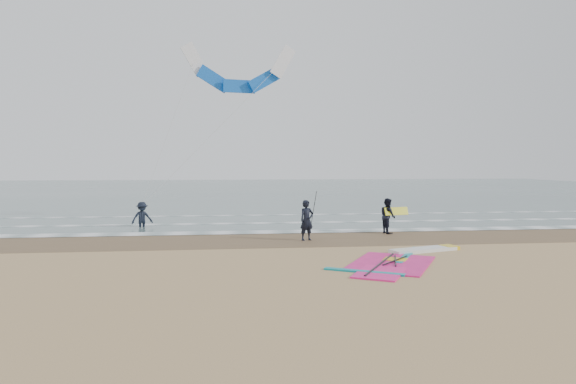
{
  "coord_description": "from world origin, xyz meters",
  "views": [
    {
      "loc": [
        -3.91,
        -17.07,
        3.47
      ],
      "look_at": [
        -1.3,
        5.0,
        2.2
      ],
      "focal_mm": 32.0,
      "sensor_mm": 36.0,
      "label": 1
    }
  ],
  "objects": [
    {
      "name": "surf_kite",
      "position": [
        -3.21,
        13.1,
        8.63
      ],
      "size": [
        8.62,
        2.4,
        9.24
      ],
      "color": "white",
      "rests_on": "ground"
    },
    {
      "name": "ground",
      "position": [
        0.0,
        0.0,
        0.0
      ],
      "size": [
        120.0,
        120.0,
        0.0
      ],
      "primitive_type": "plane",
      "color": "tan",
      "rests_on": "ground"
    },
    {
      "name": "person_walking",
      "position": [
        3.9,
        7.22,
        0.87
      ],
      "size": [
        0.78,
        0.93,
        1.74
      ],
      "primitive_type": "imported",
      "rotation": [
        0.0,
        0.0,
        1.72
      ],
      "color": "black",
      "rests_on": "ground"
    },
    {
      "name": "person_standing",
      "position": [
        -0.41,
        5.41,
        0.9
      ],
      "size": [
        0.77,
        0.65,
        1.81
      ],
      "primitive_type": "imported",
      "rotation": [
        0.0,
        0.0,
        0.38
      ],
      "color": "black",
      "rests_on": "ground"
    },
    {
      "name": "windsurf_rig",
      "position": [
        2.25,
        0.38,
        0.04
      ],
      "size": [
        6.11,
        5.78,
        0.15
      ],
      "color": "white",
      "rests_on": "ground"
    },
    {
      "name": "carried_kiteboard",
      "position": [
        4.3,
        7.12,
        1.1
      ],
      "size": [
        1.3,
        0.51,
        0.39
      ],
      "color": "yellow",
      "rests_on": "ground"
    },
    {
      "name": "person_wading",
      "position": [
        -8.47,
        10.98,
        0.87
      ],
      "size": [
        1.28,
        1.01,
        1.73
      ],
      "primitive_type": "imported",
      "rotation": [
        0.0,
        0.0,
        0.38
      ],
      "color": "black",
      "rests_on": "ground"
    },
    {
      "name": "foam_waterline",
      "position": [
        0.0,
        10.44,
        0.03
      ],
      "size": [
        120.0,
        9.15,
        0.02
      ],
      "color": "white",
      "rests_on": "ground"
    },
    {
      "name": "wet_sand_band",
      "position": [
        0.0,
        6.0,
        0.0
      ],
      "size": [
        120.0,
        5.0,
        0.01
      ],
      "primitive_type": "cube",
      "color": "brown",
      "rests_on": "ground"
    },
    {
      "name": "held_pole",
      "position": [
        -0.11,
        5.41,
        1.33
      ],
      "size": [
        0.17,
        0.86,
        1.82
      ],
      "color": "black",
      "rests_on": "ground"
    },
    {
      "name": "sea_water",
      "position": [
        0.0,
        48.0,
        0.01
      ],
      "size": [
        120.0,
        80.0,
        0.02
      ],
      "primitive_type": "cube",
      "color": "#47605E",
      "rests_on": "ground"
    }
  ]
}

